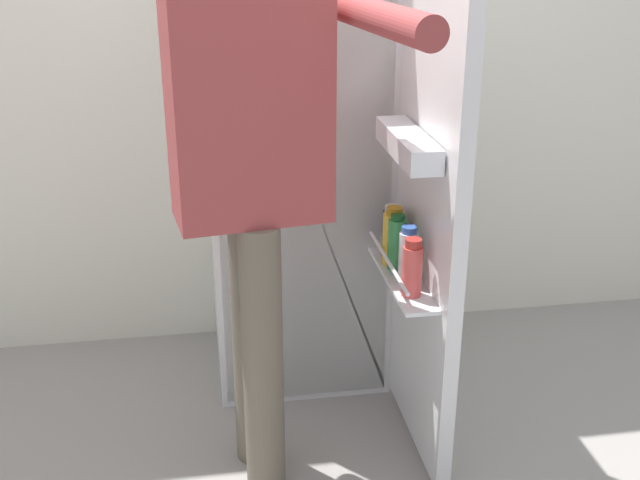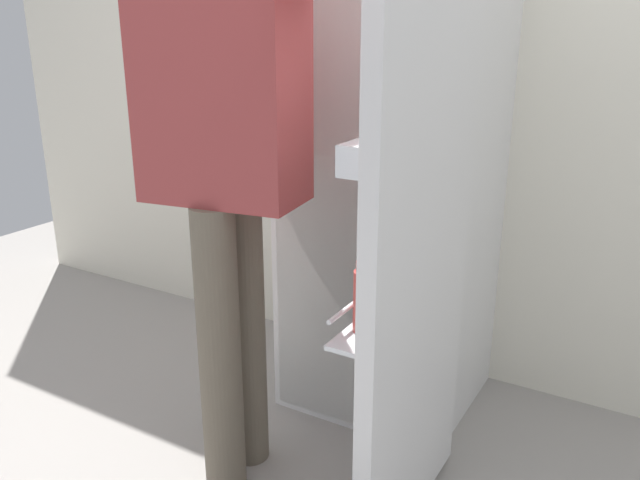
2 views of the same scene
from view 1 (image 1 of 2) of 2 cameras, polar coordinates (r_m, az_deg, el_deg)
ground_plane at (r=2.75m, az=-0.17°, el=-14.31°), size 5.90×5.90×0.00m
kitchen_wall at (r=3.09m, az=-2.81°, el=15.52°), size 4.40×0.10×2.55m
refrigerator at (r=2.81m, az=-1.25°, el=5.67°), size 0.66×1.16×1.67m
person at (r=2.16m, az=-4.79°, el=6.18°), size 0.62×0.70×1.73m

